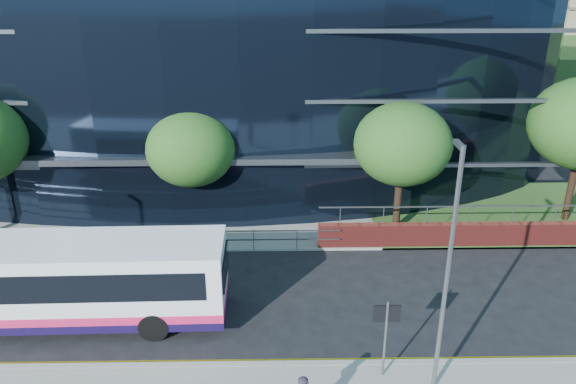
{
  "coord_description": "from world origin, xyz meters",
  "views": [
    {
      "loc": [
        1.19,
        -16.01,
        12.69
      ],
      "look_at": [
        1.6,
        8.0,
        2.56
      ],
      "focal_mm": 35.0,
      "sensor_mm": 36.0,
      "label": 1
    }
  ],
  "objects_px": {
    "street_sign": "(386,323)",
    "city_bus": "(64,281)",
    "tree_far_c": "(402,144)",
    "streetlight_east": "(448,269)",
    "tree_far_b": "(191,149)",
    "tree_dist_e": "(510,46)"
  },
  "relations": [
    {
      "from": "tree_dist_e",
      "to": "tree_far_c",
      "type": "bearing_deg",
      "value": -118.74
    },
    {
      "from": "tree_dist_e",
      "to": "street_sign",
      "type": "bearing_deg",
      "value": -115.12
    },
    {
      "from": "city_bus",
      "to": "tree_far_c",
      "type": "bearing_deg",
      "value": 26.9
    },
    {
      "from": "tree_far_c",
      "to": "tree_dist_e",
      "type": "xyz_separation_m",
      "value": [
        17.0,
        31.0,
        0.0
      ]
    },
    {
      "from": "city_bus",
      "to": "tree_far_b",
      "type": "bearing_deg",
      "value": 63.55
    },
    {
      "from": "tree_far_b",
      "to": "tree_dist_e",
      "type": "height_order",
      "value": "tree_dist_e"
    },
    {
      "from": "tree_dist_e",
      "to": "city_bus",
      "type": "relative_size",
      "value": 0.54
    },
    {
      "from": "tree_far_c",
      "to": "city_bus",
      "type": "relative_size",
      "value": 0.54
    },
    {
      "from": "streetlight_east",
      "to": "street_sign",
      "type": "bearing_deg",
      "value": 158.64
    },
    {
      "from": "city_bus",
      "to": "streetlight_east",
      "type": "bearing_deg",
      "value": -18.19
    },
    {
      "from": "street_sign",
      "to": "tree_far_b",
      "type": "height_order",
      "value": "tree_far_b"
    },
    {
      "from": "tree_far_c",
      "to": "tree_dist_e",
      "type": "distance_m",
      "value": 35.36
    },
    {
      "from": "tree_far_c",
      "to": "tree_dist_e",
      "type": "relative_size",
      "value": 1.0
    },
    {
      "from": "tree_far_b",
      "to": "tree_far_c",
      "type": "bearing_deg",
      "value": -2.86
    },
    {
      "from": "tree_dist_e",
      "to": "streetlight_east",
      "type": "height_order",
      "value": "streetlight_east"
    },
    {
      "from": "street_sign",
      "to": "streetlight_east",
      "type": "distance_m",
      "value": 2.8
    },
    {
      "from": "tree_far_b",
      "to": "tree_dist_e",
      "type": "xyz_separation_m",
      "value": [
        27.0,
        30.5,
        0.33
      ]
    },
    {
      "from": "tree_far_b",
      "to": "city_bus",
      "type": "height_order",
      "value": "tree_far_b"
    },
    {
      "from": "streetlight_east",
      "to": "city_bus",
      "type": "xyz_separation_m",
      "value": [
        -12.69,
        3.91,
        -2.72
      ]
    },
    {
      "from": "street_sign",
      "to": "city_bus",
      "type": "bearing_deg",
      "value": 163.46
    },
    {
      "from": "city_bus",
      "to": "street_sign",
      "type": "bearing_deg",
      "value": -17.6
    },
    {
      "from": "tree_far_c",
      "to": "streetlight_east",
      "type": "relative_size",
      "value": 0.81
    }
  ]
}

